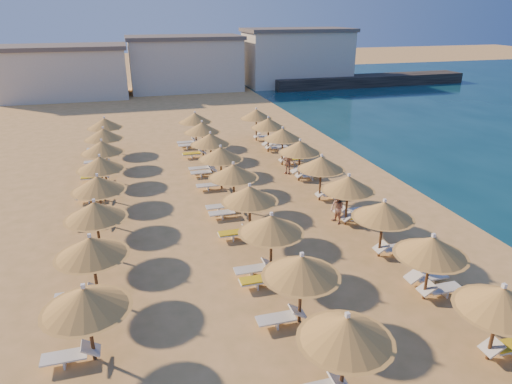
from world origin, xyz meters
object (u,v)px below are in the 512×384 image
object	(u,v)px
parasol_row_west	(241,183)
beachgoer_c	(288,163)
beachgoer_b	(337,209)
parasol_row_east	(334,173)
jetty	(369,80)

from	to	relation	value
parasol_row_west	beachgoer_c	xyz separation A→B (m)	(4.99, 6.78, -1.49)
parasol_row_west	beachgoer_b	size ratio (longest dim) A/B	20.88
beachgoer_c	beachgoer_b	size ratio (longest dim) A/B	0.97
parasol_row_west	beachgoer_b	xyz separation A→B (m)	(4.86, -1.43, -1.47)
parasol_row_east	beachgoer_c	bearing A→B (deg)	92.10
jetty	beachgoer_b	xyz separation A→B (m)	(-25.13, -42.24, 0.07)
jetty	beachgoer_b	distance (m)	49.15
parasol_row_west	beachgoer_b	world-z (taller)	parasol_row_west
jetty	parasol_row_west	bearing A→B (deg)	-127.50
parasol_row_west	beachgoer_c	world-z (taller)	parasol_row_west
parasol_row_west	beachgoer_b	bearing A→B (deg)	-16.40
parasol_row_east	parasol_row_west	distance (m)	5.24
beachgoer_c	beachgoer_b	xyz separation A→B (m)	(-0.13, -8.21, 0.02)
jetty	parasol_row_east	size ratio (longest dim) A/B	0.88
jetty	parasol_row_west	xyz separation A→B (m)	(-30.00, -40.81, 1.54)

